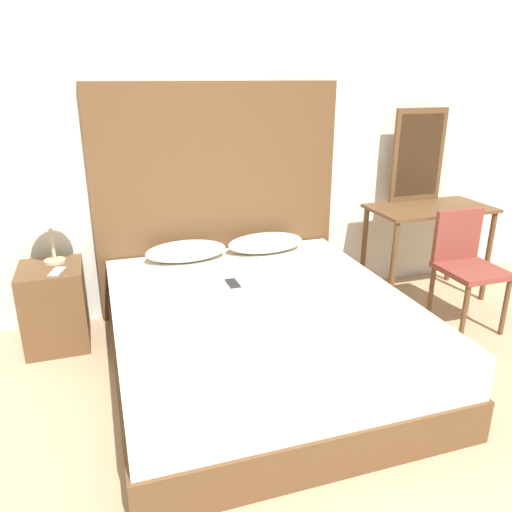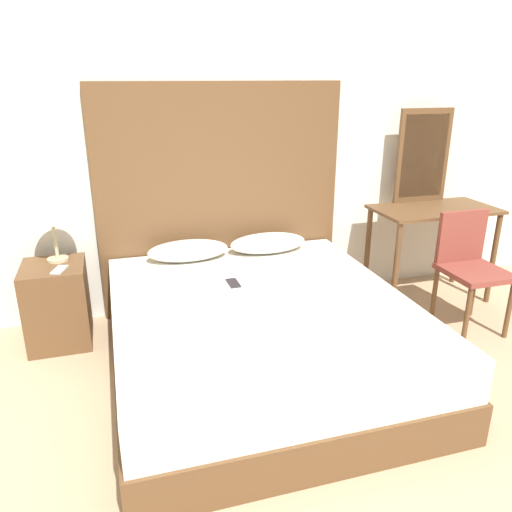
% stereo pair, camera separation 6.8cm
% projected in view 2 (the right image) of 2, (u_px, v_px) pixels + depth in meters
% --- Properties ---
extents(wall_back, '(10.00, 0.06, 2.70)m').
position_uv_depth(wall_back, '(206.00, 138.00, 3.76)').
color(wall_back, silver).
rests_on(wall_back, ground_plane).
extents(bed, '(1.81, 2.03, 0.50)m').
position_uv_depth(bed, '(261.00, 336.00, 3.15)').
color(bed, brown).
rests_on(bed, ground_plane).
extents(headboard, '(1.90, 0.05, 1.76)m').
position_uv_depth(headboard, '(222.00, 201.00, 3.88)').
color(headboard, brown).
rests_on(headboard, ground_plane).
extents(pillow_left, '(0.60, 0.28, 0.15)m').
position_uv_depth(pillow_left, '(188.00, 251.00, 3.70)').
color(pillow_left, silver).
rests_on(pillow_left, bed).
extents(pillow_right, '(0.60, 0.28, 0.15)m').
position_uv_depth(pillow_right, '(268.00, 243.00, 3.87)').
color(pillow_right, silver).
rests_on(pillow_right, bed).
extents(phone_on_bed, '(0.07, 0.15, 0.01)m').
position_uv_depth(phone_on_bed, '(233.00, 283.00, 3.30)').
color(phone_on_bed, '#232328').
rests_on(phone_on_bed, bed).
extents(nightstand, '(0.41, 0.45, 0.58)m').
position_uv_depth(nightstand, '(57.00, 304.00, 3.48)').
color(nightstand, brown).
rests_on(nightstand, ground_plane).
extents(table_lamp, '(0.30, 0.30, 0.46)m').
position_uv_depth(table_lamp, '(51.00, 210.00, 3.35)').
color(table_lamp, tan).
rests_on(table_lamp, nightstand).
extents(phone_on_nightstand, '(0.11, 0.16, 0.01)m').
position_uv_depth(phone_on_nightstand, '(59.00, 270.00, 3.30)').
color(phone_on_nightstand, '#B7B7BC').
rests_on(phone_on_nightstand, nightstand).
extents(vanity_desk, '(0.98, 0.53, 0.79)m').
position_uv_depth(vanity_desk, '(433.00, 224.00, 4.07)').
color(vanity_desk, brown).
rests_on(vanity_desk, ground_plane).
extents(vanity_mirror, '(0.48, 0.03, 0.76)m').
position_uv_depth(vanity_mirror, '(423.00, 156.00, 4.10)').
color(vanity_mirror, brown).
rests_on(vanity_mirror, vanity_desk).
extents(chair, '(0.42, 0.43, 0.86)m').
position_uv_depth(chair, '(469.00, 262.00, 3.65)').
color(chair, brown).
rests_on(chair, ground_plane).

